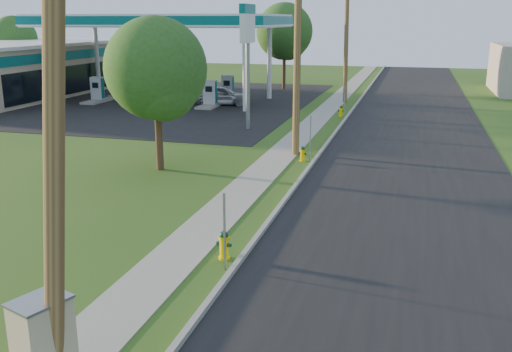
% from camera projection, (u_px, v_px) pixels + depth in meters
% --- Properties ---
extents(road, '(8.00, 120.00, 0.02)m').
position_uv_depth(road, '(405.00, 211.00, 18.57)').
color(road, black).
rests_on(road, ground).
extents(curb, '(0.15, 120.00, 0.15)m').
position_uv_depth(curb, '(286.00, 199.00, 19.58)').
color(curb, gray).
rests_on(curb, ground).
extents(sidewalk, '(1.50, 120.00, 0.03)m').
position_uv_depth(sidewalk, '(237.00, 197.00, 20.05)').
color(sidewalk, gray).
rests_on(sidewalk, ground).
extents(forecourt, '(26.00, 28.00, 0.02)m').
position_uv_depth(forecourt, '(140.00, 100.00, 44.29)').
color(forecourt, black).
rests_on(forecourt, ground).
extents(utility_pole_near, '(1.40, 0.32, 9.48)m').
position_uv_depth(utility_pole_near, '(54.00, 107.00, 8.39)').
color(utility_pole_near, brown).
rests_on(utility_pole_near, ground).
extents(utility_pole_mid, '(1.40, 0.32, 9.80)m').
position_uv_depth(utility_pole_mid, '(298.00, 45.00, 25.07)').
color(utility_pole_mid, brown).
rests_on(utility_pole_mid, ground).
extents(utility_pole_far, '(1.40, 0.32, 9.50)m').
position_uv_depth(utility_pole_far, '(346.00, 37.00, 41.83)').
color(utility_pole_far, brown).
rests_on(utility_pole_far, ground).
extents(sign_post_near, '(0.05, 0.04, 2.00)m').
position_uv_depth(sign_post_near, '(225.00, 232.00, 14.01)').
color(sign_post_near, gray).
rests_on(sign_post_near, ground).
extents(sign_post_mid, '(0.05, 0.04, 2.00)m').
position_uv_depth(sign_post_mid, '(310.00, 139.00, 24.97)').
color(sign_post_mid, gray).
rests_on(sign_post_mid, ground).
extents(sign_post_far, '(0.05, 0.04, 2.00)m').
position_uv_depth(sign_post_far, '(344.00, 101.00, 36.31)').
color(sign_post_far, gray).
rests_on(sign_post_far, ground).
extents(gas_canopy, '(18.18, 9.18, 6.40)m').
position_uv_depth(gas_canopy, '(161.00, 21.00, 42.21)').
color(gas_canopy, silver).
rests_on(gas_canopy, ground).
extents(fuel_pump_nw, '(1.20, 3.20, 1.90)m').
position_uv_depth(fuel_pump_nw, '(98.00, 93.00, 42.89)').
color(fuel_pump_nw, gray).
rests_on(fuel_pump_nw, ground).
extents(fuel_pump_ne, '(1.20, 3.20, 1.90)m').
position_uv_depth(fuel_pump_ne, '(210.00, 97.00, 40.57)').
color(fuel_pump_ne, gray).
rests_on(fuel_pump_ne, ground).
extents(fuel_pump_sw, '(1.20, 3.20, 1.90)m').
position_uv_depth(fuel_pump_sw, '(123.00, 87.00, 46.60)').
color(fuel_pump_sw, gray).
rests_on(fuel_pump_sw, ground).
extents(fuel_pump_se, '(1.20, 3.20, 1.90)m').
position_uv_depth(fuel_pump_se, '(228.00, 90.00, 44.28)').
color(fuel_pump_se, gray).
rests_on(fuel_pump_se, ground).
extents(convenience_store, '(10.40, 22.40, 4.25)m').
position_uv_depth(convenience_store, '(17.00, 69.00, 46.56)').
color(convenience_store, tan).
rests_on(convenience_store, ground).
extents(price_pylon, '(0.34, 2.04, 6.85)m').
position_uv_depth(price_pylon, '(248.00, 31.00, 31.06)').
color(price_pylon, gray).
rests_on(price_pylon, ground).
extents(tree_verge, '(4.10, 4.10, 6.22)m').
position_uv_depth(tree_verge, '(158.00, 73.00, 22.60)').
color(tree_verge, '#382714').
rests_on(tree_verge, ground).
extents(tree_lot, '(4.96, 4.96, 7.51)m').
position_uv_depth(tree_lot, '(285.00, 34.00, 49.97)').
color(tree_lot, '#382714').
rests_on(tree_lot, ground).
extents(tree_back, '(4.23, 4.23, 6.41)m').
position_uv_depth(tree_back, '(15.00, 41.00, 53.15)').
color(tree_back, '#382714').
rests_on(tree_back, ground).
extents(hydrant_near, '(0.42, 0.37, 0.81)m').
position_uv_depth(hydrant_near, '(224.00, 245.00, 14.80)').
color(hydrant_near, '#FFD500').
rests_on(hydrant_near, ground).
extents(hydrant_mid, '(0.35, 0.32, 0.68)m').
position_uv_depth(hydrant_mid, '(303.00, 154.00, 25.07)').
color(hydrant_mid, '#F1C501').
rests_on(hydrant_mid, ground).
extents(hydrant_far, '(0.38, 0.34, 0.73)m').
position_uv_depth(hydrant_far, '(341.00, 111.00, 36.59)').
color(hydrant_far, '#FDD400').
rests_on(hydrant_far, ground).
extents(utility_cabinet, '(0.98, 1.11, 1.58)m').
position_uv_depth(utility_cabinet, '(44.00, 342.00, 9.61)').
color(utility_cabinet, tan).
rests_on(utility_cabinet, ground).
extents(car_silver, '(4.46, 2.55, 1.43)m').
position_uv_depth(car_silver, '(222.00, 95.00, 41.37)').
color(car_silver, '#9FA1A6').
rests_on(car_silver, ground).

